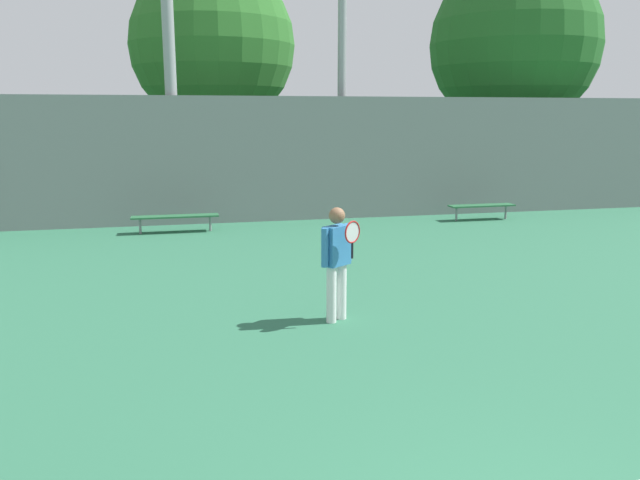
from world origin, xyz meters
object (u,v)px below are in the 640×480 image
bench_courtside_near (175,217)px  tree_dark_dense (213,46)px  tree_green_tall (514,45)px  bench_courtside_far (482,206)px  tennis_player (337,257)px

bench_courtside_near → tree_dark_dense: bearing=74.8°
tree_green_tall → tree_dark_dense: (-9.98, 0.92, -0.16)m
tree_green_tall → bench_courtside_near: bearing=-159.8°
bench_courtside_far → tree_dark_dense: bearing=143.6°
tennis_player → tree_dark_dense: (-0.83, 12.54, 4.07)m
tree_green_tall → tree_dark_dense: size_ratio=1.05×
tennis_player → tree_dark_dense: 13.21m
tennis_player → bench_courtside_far: 9.63m
tree_dark_dense → bench_courtside_far: bearing=-36.4°
bench_courtside_near → tree_green_tall: (11.37, 4.18, 4.77)m
tree_dark_dense → bench_courtside_near: bearing=-105.2°
tree_green_tall → tennis_player: bearing=-128.2°
tennis_player → bench_courtside_far: bearing=16.4°
bench_courtside_near → tree_green_tall: size_ratio=0.27×
bench_courtside_near → tree_green_tall: bearing=20.2°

